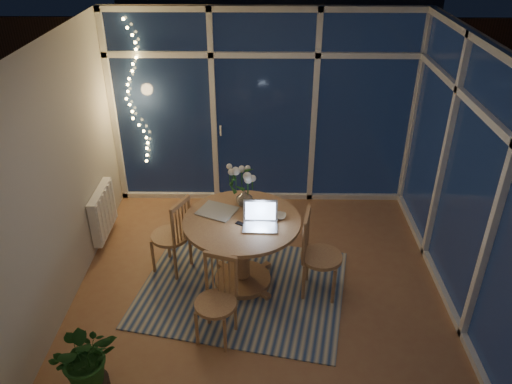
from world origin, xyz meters
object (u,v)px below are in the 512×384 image
chair_front (215,302)px  flower_vase (244,197)px  potted_plant (87,362)px  chair_right (322,255)px  laptop (260,217)px  dining_table (242,252)px  chair_left (170,234)px

chair_front → flower_vase: (0.23, 1.09, 0.49)m
chair_front → potted_plant: bearing=-129.8°
chair_right → laptop: laptop is taller
dining_table → flower_vase: 0.59m
chair_left → laptop: bearing=95.1°
chair_left → chair_front: chair_left is taller
chair_right → potted_plant: (-2.04, -1.32, -0.11)m
chair_left → laptop: size_ratio=2.76×
chair_left → flower_vase: (0.82, 0.06, 0.46)m
flower_vase → potted_plant: (-1.23, -1.75, -0.55)m
chair_right → chair_front: size_ratio=1.10×
chair_left → chair_front: size_ratio=1.07×
dining_table → potted_plant: bearing=-129.7°
chair_left → potted_plant: 1.74m
chair_front → laptop: laptop is taller
dining_table → chair_left: chair_left is taller
chair_right → laptop: (-0.64, 0.00, 0.46)m
chair_right → flower_vase: bearing=73.4°
flower_vase → chair_front: bearing=-102.1°
potted_plant → chair_right: bearing=33.0°
laptop → flower_vase: laptop is taller
flower_vase → potted_plant: 2.21m
flower_vase → laptop: bearing=-68.0°
chair_front → laptop: (0.40, 0.67, 0.51)m
chair_right → potted_plant: size_ratio=1.29×
laptop → flower_vase: size_ratio=1.64×
chair_left → flower_vase: size_ratio=4.53×
chair_right → chair_front: chair_right is taller
chair_left → chair_right: bearing=102.6°
chair_right → chair_front: (-1.04, -0.67, -0.04)m
chair_right → potted_plant: 2.43m
potted_plant → chair_front: bearing=33.3°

